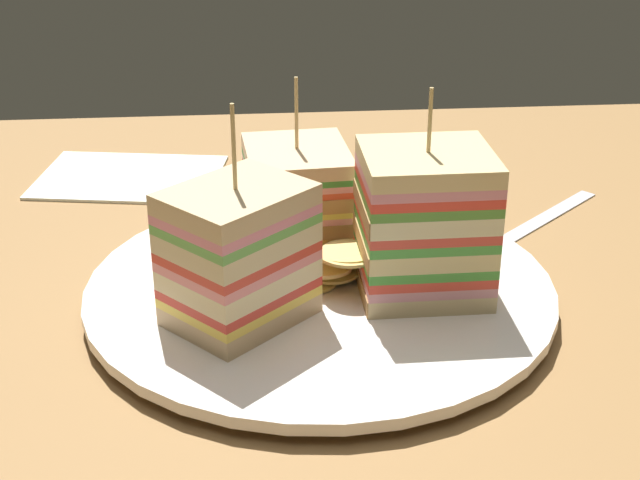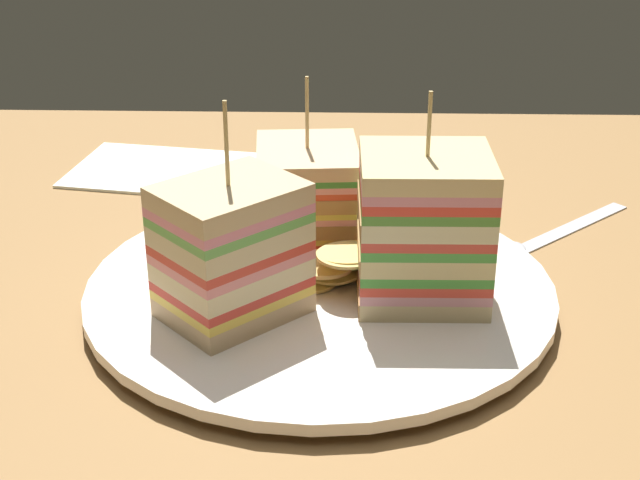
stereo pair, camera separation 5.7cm
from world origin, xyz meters
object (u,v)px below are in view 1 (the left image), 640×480
object	(u,v)px
spoon	(512,234)
napkin	(130,176)
sandwich_wedge_2	(297,196)
chip_pile	(333,262)
plate	(320,290)
sandwich_wedge_1	(424,223)
sandwich_wedge_0	(239,255)

from	to	relation	value
spoon	napkin	world-z (taller)	spoon
sandwich_wedge_2	chip_pile	distance (cm)	6.78
napkin	plate	bearing A→B (deg)	-57.62
sandwich_wedge_1	chip_pile	distance (cm)	6.26
sandwich_wedge_1	napkin	xyz separation A→B (cm)	(-20.36, 23.60, -5.56)
sandwich_wedge_1	sandwich_wedge_2	size ratio (longest dim) A/B	1.11
sandwich_wedge_0	sandwich_wedge_1	world-z (taller)	sandwich_wedge_0
sandwich_wedge_1	spoon	size ratio (longest dim) A/B	1.01
chip_pile	spoon	bearing A→B (deg)	30.71
plate	sandwich_wedge_0	bearing A→B (deg)	-142.09
sandwich_wedge_0	sandwich_wedge_2	distance (cm)	10.84
sandwich_wedge_2	chip_pile	xyz separation A→B (cm)	(1.83, -6.25, -1.90)
chip_pile	spoon	xyz separation A→B (cm)	(13.81, 8.20, -2.41)
napkin	sandwich_wedge_0	bearing A→B (deg)	-70.63
chip_pile	napkin	bearing A→B (deg)	123.81
plate	sandwich_wedge_2	bearing A→B (deg)	99.17
napkin	sandwich_wedge_1	bearing A→B (deg)	-49.21
sandwich_wedge_1	chip_pile	world-z (taller)	sandwich_wedge_1
napkin	spoon	bearing A→B (deg)	-26.23
plate	napkin	bearing A→B (deg)	122.38
sandwich_wedge_2	chip_pile	bearing A→B (deg)	11.94
sandwich_wedge_1	sandwich_wedge_2	bearing A→B (deg)	-46.67
sandwich_wedge_0	spoon	distance (cm)	23.54
chip_pile	napkin	size ratio (longest dim) A/B	0.53
plate	sandwich_wedge_2	world-z (taller)	sandwich_wedge_2
napkin	chip_pile	bearing A→B (deg)	-56.19
napkin	sandwich_wedge_2	bearing A→B (deg)	-50.80
sandwich_wedge_0	sandwich_wedge_2	bearing A→B (deg)	25.50
sandwich_wedge_0	napkin	size ratio (longest dim) A/B	0.88
spoon	napkin	bearing A→B (deg)	-68.45
sandwich_wedge_0	sandwich_wedge_2	size ratio (longest dim) A/B	1.13
sandwich_wedge_2	chip_pile	world-z (taller)	sandwich_wedge_2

